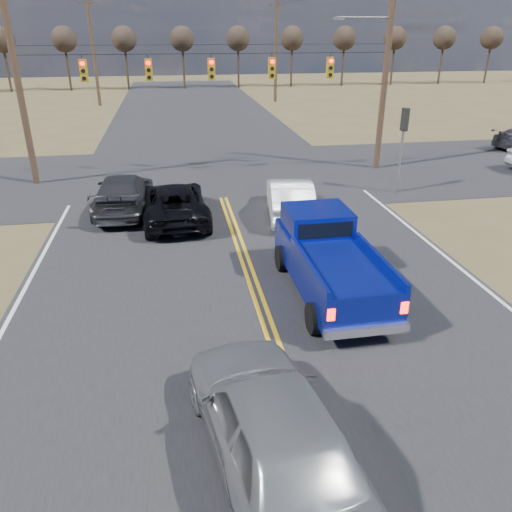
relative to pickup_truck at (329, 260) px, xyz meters
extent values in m
plane|color=brown|center=(-2.08, -4.65, -1.04)|extent=(160.00, 160.00, 0.00)
cube|color=#28282B|center=(-2.08, 5.35, -1.04)|extent=(14.00, 120.00, 0.02)
cube|color=#28282B|center=(-2.08, 13.35, -1.04)|extent=(120.00, 12.00, 0.02)
cylinder|color=#473323|center=(-11.08, 13.35, 3.96)|extent=(0.32, 0.32, 10.00)
cylinder|color=#473323|center=(6.92, 13.35, 3.96)|extent=(0.32, 0.32, 10.00)
cylinder|color=black|center=(-2.08, 13.35, 4.96)|extent=(18.00, 0.02, 0.02)
cylinder|color=black|center=(-2.08, 13.35, 5.36)|extent=(18.00, 0.02, 0.02)
cube|color=#B28C14|center=(-8.08, 13.35, 4.26)|extent=(0.34, 0.24, 1.00)
cylinder|color=#FF0C05|center=(-8.08, 13.21, 4.59)|extent=(0.20, 0.06, 0.20)
cylinder|color=black|center=(-8.08, 13.21, 4.26)|extent=(0.20, 0.06, 0.20)
cylinder|color=black|center=(-8.08, 13.21, 3.93)|extent=(0.20, 0.06, 0.20)
cube|color=black|center=(-8.08, 13.18, 4.70)|extent=(0.24, 0.14, 0.03)
cube|color=#B28C14|center=(-5.08, 13.35, 4.26)|extent=(0.34, 0.24, 1.00)
cylinder|color=#FF0C05|center=(-5.08, 13.21, 4.59)|extent=(0.20, 0.06, 0.20)
cylinder|color=black|center=(-5.08, 13.21, 4.26)|extent=(0.20, 0.06, 0.20)
cylinder|color=black|center=(-5.08, 13.21, 3.93)|extent=(0.20, 0.06, 0.20)
cube|color=black|center=(-5.08, 13.18, 4.70)|extent=(0.24, 0.14, 0.03)
cube|color=#B28C14|center=(-2.08, 13.35, 4.26)|extent=(0.34, 0.24, 1.00)
cylinder|color=#FF0C05|center=(-2.08, 13.21, 4.59)|extent=(0.20, 0.06, 0.20)
cylinder|color=black|center=(-2.08, 13.21, 4.26)|extent=(0.20, 0.06, 0.20)
cylinder|color=black|center=(-2.08, 13.21, 3.93)|extent=(0.20, 0.06, 0.20)
cube|color=black|center=(-2.08, 13.18, 4.70)|extent=(0.24, 0.14, 0.03)
cube|color=#B28C14|center=(0.92, 13.35, 4.26)|extent=(0.34, 0.24, 1.00)
cylinder|color=#FF0C05|center=(0.92, 13.21, 4.59)|extent=(0.20, 0.06, 0.20)
cylinder|color=black|center=(0.92, 13.21, 4.26)|extent=(0.20, 0.06, 0.20)
cylinder|color=black|center=(0.92, 13.21, 3.93)|extent=(0.20, 0.06, 0.20)
cube|color=black|center=(0.92, 13.18, 4.70)|extent=(0.24, 0.14, 0.03)
cube|color=#B28C14|center=(3.92, 13.35, 4.26)|extent=(0.34, 0.24, 1.00)
cylinder|color=#FF0C05|center=(3.92, 13.21, 4.59)|extent=(0.20, 0.06, 0.20)
cylinder|color=black|center=(3.92, 13.21, 4.26)|extent=(0.20, 0.06, 0.20)
cylinder|color=black|center=(3.92, 13.21, 3.93)|extent=(0.20, 0.06, 0.20)
cube|color=black|center=(3.92, 13.18, 4.70)|extent=(0.24, 0.14, 0.03)
cylinder|color=slate|center=(6.12, 8.85, 0.56)|extent=(0.12, 0.12, 3.20)
cube|color=black|center=(6.12, 8.85, 2.36)|extent=(0.24, 0.34, 1.00)
cylinder|color=slate|center=(5.52, 13.35, 6.56)|extent=(2.80, 0.10, 0.10)
cube|color=slate|center=(4.22, 13.35, 6.51)|extent=(0.55, 0.22, 0.14)
cylinder|color=#473323|center=(-11.08, 41.35, 3.96)|extent=(0.32, 0.32, 10.00)
cube|color=#473323|center=(-11.08, 41.35, 8.16)|extent=(1.60, 0.12, 0.12)
cylinder|color=#473323|center=(6.92, 41.35, 3.96)|extent=(0.32, 0.32, 10.00)
cube|color=#473323|center=(6.92, 41.35, 8.16)|extent=(1.60, 0.12, 0.12)
cylinder|color=#33261C|center=(-23.08, 55.35, 1.71)|extent=(0.28, 0.28, 5.50)
sphere|color=#2D231C|center=(-23.08, 55.35, 4.86)|extent=(3.00, 3.00, 3.00)
cylinder|color=#33261C|center=(-16.08, 55.35, 1.71)|extent=(0.28, 0.28, 5.50)
sphere|color=#2D231C|center=(-16.08, 55.35, 4.86)|extent=(3.00, 3.00, 3.00)
cylinder|color=#33261C|center=(-9.08, 55.35, 1.71)|extent=(0.28, 0.28, 5.50)
sphere|color=#2D231C|center=(-9.08, 55.35, 4.86)|extent=(3.00, 3.00, 3.00)
cylinder|color=#33261C|center=(-2.08, 55.35, 1.71)|extent=(0.28, 0.28, 5.50)
sphere|color=#2D231C|center=(-2.08, 55.35, 4.86)|extent=(3.00, 3.00, 3.00)
cylinder|color=#33261C|center=(4.92, 55.35, 1.71)|extent=(0.28, 0.28, 5.50)
sphere|color=#2D231C|center=(4.92, 55.35, 4.86)|extent=(3.00, 3.00, 3.00)
cylinder|color=#33261C|center=(11.92, 55.35, 1.71)|extent=(0.28, 0.28, 5.50)
sphere|color=#2D231C|center=(11.92, 55.35, 4.86)|extent=(3.00, 3.00, 3.00)
cylinder|color=#33261C|center=(18.92, 55.35, 1.71)|extent=(0.28, 0.28, 5.50)
sphere|color=#2D231C|center=(18.92, 55.35, 4.86)|extent=(3.00, 3.00, 3.00)
cylinder|color=#33261C|center=(25.92, 55.35, 1.71)|extent=(0.28, 0.28, 5.50)
sphere|color=#2D231C|center=(25.92, 55.35, 4.86)|extent=(3.00, 3.00, 3.00)
cylinder|color=#33261C|center=(32.92, 55.35, 1.71)|extent=(0.28, 0.28, 5.50)
sphere|color=#2D231C|center=(32.92, 55.35, 4.86)|extent=(3.00, 3.00, 3.00)
cylinder|color=#33261C|center=(39.92, 55.35, 1.71)|extent=(0.28, 0.28, 5.50)
sphere|color=#2D231C|center=(39.92, 55.35, 4.86)|extent=(3.00, 3.00, 3.00)
cylinder|color=black|center=(-0.96, -2.06, -0.63)|extent=(0.34, 0.83, 0.82)
cylinder|color=black|center=(1.00, -2.04, -0.63)|extent=(0.34, 0.83, 0.82)
cylinder|color=black|center=(-1.00, 1.65, -0.63)|extent=(0.34, 0.83, 0.82)
cylinder|color=black|center=(0.96, 1.67, -0.63)|extent=(0.34, 0.83, 0.82)
cube|color=#0D1A90|center=(0.00, -0.19, -0.11)|extent=(2.12, 5.59, 1.03)
cube|color=#0D1A90|center=(-0.01, 1.30, 0.73)|extent=(1.93, 1.77, 0.74)
cube|color=black|center=(0.00, 0.45, 0.73)|extent=(1.65, 0.08, 0.46)
cube|color=#0D1A90|center=(-0.97, -1.29, 0.51)|extent=(0.14, 3.40, 0.21)
cube|color=#0D1A90|center=(0.99, -1.27, 0.51)|extent=(0.14, 3.40, 0.21)
cube|color=#0D1A90|center=(0.03, -2.96, 0.09)|extent=(2.06, 0.11, 0.62)
cube|color=silver|center=(0.03, -3.03, -0.47)|extent=(2.12, 0.21, 0.23)
cube|color=#FF0C05|center=(-0.87, -3.01, 0.04)|extent=(0.19, 0.06, 0.31)
cube|color=#FF0C05|center=(0.94, -2.99, 0.04)|extent=(0.19, 0.06, 0.31)
imported|color=gray|center=(-2.88, -6.07, -0.12)|extent=(2.92, 5.66, 1.84)
imported|color=black|center=(-4.30, 6.89, -0.29)|extent=(2.75, 5.52, 1.50)
imported|color=white|center=(0.38, 6.57, -0.24)|extent=(2.33, 5.02, 1.59)
imported|color=#303035|center=(-6.40, 8.35, -0.26)|extent=(2.41, 5.48, 1.57)
camera|label=1|loc=(-4.24, -12.51, 6.09)|focal=35.00mm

